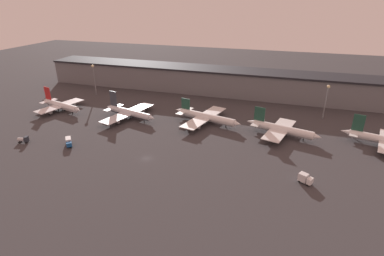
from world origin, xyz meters
name	(u,v)px	position (x,y,z in m)	size (l,w,h in m)	color
ground	(147,158)	(0.00, 0.00, 0.00)	(600.00, 600.00, 0.00)	#383538
terminal_building	(207,80)	(0.00, 102.33, 8.84)	(244.08, 23.58, 17.58)	slate
airplane_0	(61,105)	(-74.86, 37.95, 3.31)	(35.03, 30.94, 13.10)	silver
airplane_1	(129,113)	(-29.40, 39.54, 3.32)	(36.08, 38.06, 14.08)	silver
airplane_2	(206,117)	(14.31, 45.77, 3.44)	(40.35, 37.94, 11.78)	white
airplane_3	(282,129)	(54.35, 41.00, 3.51)	(37.17, 31.65, 12.92)	white
service_vehicle_0	(69,142)	(-40.07, 0.55, 1.86)	(6.44, 6.94, 3.33)	#195199
service_vehicle_2	(23,139)	(-62.44, -3.69, 1.66)	(5.21, 2.99, 3.24)	#282D38
service_vehicle_3	(305,178)	(64.42, 0.92, 2.04)	(5.63, 4.68, 3.77)	white
lamp_post_0	(94,75)	(-73.25, 72.26, 13.80)	(1.80, 1.80, 21.22)	slate
lamp_post_1	(327,97)	(76.18, 72.26, 12.92)	(1.80, 1.80, 19.67)	slate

